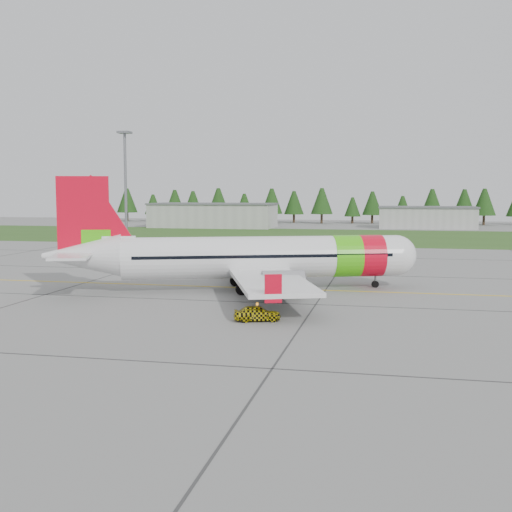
# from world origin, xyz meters

# --- Properties ---
(ground) EXTENTS (320.00, 320.00, 0.00)m
(ground) POSITION_xyz_m (0.00, 0.00, 0.00)
(ground) COLOR gray
(ground) RESTS_ON ground
(aircraft) EXTENTS (34.61, 32.86, 10.88)m
(aircraft) POSITION_xyz_m (3.17, 6.83, 3.14)
(aircraft) COLOR white
(aircraft) RESTS_ON ground
(follow_me_car) EXTENTS (1.54, 1.68, 3.45)m
(follow_me_car) POSITION_xyz_m (6.59, -7.69, 1.73)
(follow_me_car) COLOR yellow
(follow_me_car) RESTS_ON ground
(service_van) EXTENTS (2.00, 1.95, 4.55)m
(service_van) POSITION_xyz_m (-28.89, 50.00, 2.27)
(service_van) COLOR beige
(service_van) RESTS_ON ground
(grass_strip) EXTENTS (320.00, 50.00, 0.03)m
(grass_strip) POSITION_xyz_m (0.00, 82.00, 0.01)
(grass_strip) COLOR #30561E
(grass_strip) RESTS_ON ground
(taxi_guideline) EXTENTS (120.00, 0.25, 0.02)m
(taxi_guideline) POSITION_xyz_m (0.00, 8.00, 0.01)
(taxi_guideline) COLOR gold
(taxi_guideline) RESTS_ON ground
(hangar_west) EXTENTS (32.00, 14.00, 6.00)m
(hangar_west) POSITION_xyz_m (-30.00, 110.00, 3.00)
(hangar_west) COLOR #A8A8A3
(hangar_west) RESTS_ON ground
(hangar_east) EXTENTS (24.00, 12.00, 5.20)m
(hangar_east) POSITION_xyz_m (25.00, 118.00, 2.60)
(hangar_east) COLOR #A8A8A3
(hangar_east) RESTS_ON ground
(floodlight_mast) EXTENTS (0.50, 0.50, 20.00)m
(floodlight_mast) POSITION_xyz_m (-32.00, 58.00, 10.00)
(floodlight_mast) COLOR slate
(floodlight_mast) RESTS_ON ground
(treeline) EXTENTS (160.00, 8.00, 10.00)m
(treeline) POSITION_xyz_m (0.00, 138.00, 5.00)
(treeline) COLOR #1C3F14
(treeline) RESTS_ON ground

